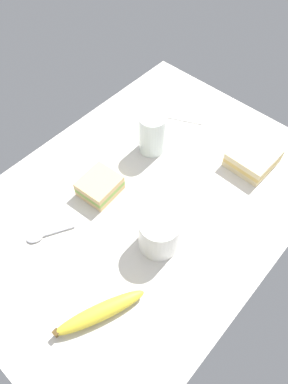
# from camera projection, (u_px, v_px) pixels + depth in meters

# --- Properties ---
(tabletop) EXTENTS (0.90, 0.64, 0.02)m
(tabletop) POSITION_uv_depth(u_px,v_px,m) (144.00, 201.00, 0.87)
(tabletop) COLOR beige
(tabletop) RESTS_ON ground
(coffee_mug_black) EXTENTS (0.11, 0.09, 0.09)m
(coffee_mug_black) POSITION_uv_depth(u_px,v_px,m) (159.00, 233.00, 0.75)
(coffee_mug_black) COLOR white
(coffee_mug_black) RESTS_ON tabletop
(sandwich_main) EXTENTS (0.12, 0.11, 0.04)m
(sandwich_main) POSITION_uv_depth(u_px,v_px,m) (253.00, 158.00, 0.90)
(sandwich_main) COLOR beige
(sandwich_main) RESTS_ON tabletop
(sandwich_side) EXTENTS (0.10, 0.09, 0.04)m
(sandwich_side) POSITION_uv_depth(u_px,v_px,m) (100.00, 186.00, 0.85)
(sandwich_side) COLOR #DBB77A
(sandwich_side) RESTS_ON tabletop
(glass_of_milk) EXTENTS (0.07, 0.07, 0.11)m
(glass_of_milk) POSITION_uv_depth(u_px,v_px,m) (152.00, 135.00, 0.91)
(glass_of_milk) COLOR silver
(glass_of_milk) RESTS_ON tabletop
(banana) EXTENTS (0.18, 0.10, 0.03)m
(banana) POSITION_uv_depth(u_px,v_px,m) (100.00, 312.00, 0.69)
(banana) COLOR yellow
(banana) RESTS_ON tabletop
(spoon) EXTENTS (0.10, 0.07, 0.01)m
(spoon) POSITION_uv_depth(u_px,v_px,m) (43.00, 236.00, 0.80)
(spoon) COLOR silver
(spoon) RESTS_ON tabletop
(paper_napkin) EXTENTS (0.16, 0.16, 0.00)m
(paper_napkin) POSITION_uv_depth(u_px,v_px,m) (187.00, 107.00, 1.04)
(paper_napkin) COLOR white
(paper_napkin) RESTS_ON tabletop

